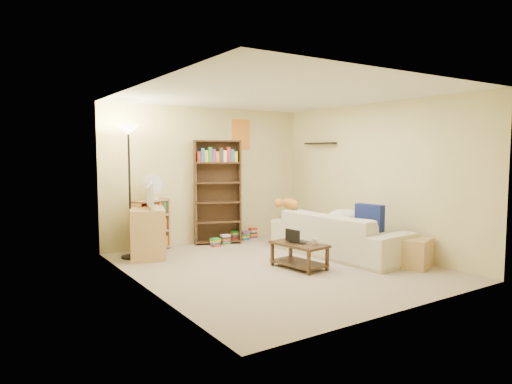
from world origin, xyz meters
TOP-DOWN VIEW (x-y plane):
  - room at (0.00, 0.01)m, footprint 4.50×4.54m
  - sofa at (1.29, 0.08)m, footprint 2.54×1.32m
  - navy_pillow at (1.45, -0.42)m, footprint 0.22×0.48m
  - cream_blanket at (1.46, 0.15)m, footprint 0.64×0.46m
  - tabby_cat at (0.91, 0.97)m, footprint 0.55×0.23m
  - coffee_table at (0.20, -0.24)m, footprint 0.57×0.88m
  - laptop at (0.24, -0.17)m, footprint 0.47×0.44m
  - laptop_screen at (0.12, -0.18)m, footprint 0.05×0.27m
  - mug at (0.32, -0.44)m, footprint 0.16×0.16m
  - tv_remote at (0.26, 0.05)m, footprint 0.10×0.15m
  - tv_stand at (-1.41, 1.60)m, footprint 0.73×0.87m
  - television at (-1.41, 1.60)m, footprint 0.78×0.53m
  - tall_bookshelf at (0.07, 2.01)m, footprint 0.90×0.57m
  - short_bookshelf at (-1.20, 2.05)m, footprint 0.73×0.53m
  - desk_fan at (-1.15, 2.01)m, footprint 0.31×0.17m
  - floor_lamp at (-1.64, 1.73)m, footprint 0.36×0.36m
  - side_table at (1.36, 1.37)m, footprint 0.55×0.55m
  - end_cabinet at (1.65, -1.12)m, footprint 0.63×0.58m
  - book_stacks at (0.44, 1.96)m, footprint 1.18×0.46m

SIDE VIEW (x-z plane):
  - book_stacks at x=0.44m, z-range -0.01..0.19m
  - end_cabinet at x=1.65m, z-range 0.00..0.43m
  - coffee_table at x=0.20m, z-range 0.04..0.41m
  - side_table at x=1.36m, z-range 0.00..0.50m
  - sofa at x=1.29m, z-range 0.00..0.70m
  - tv_remote at x=0.26m, z-range 0.37..0.38m
  - laptop at x=0.24m, z-range 0.37..0.39m
  - tv_stand at x=-1.41m, z-range 0.00..0.79m
  - mug at x=0.32m, z-range 0.37..0.45m
  - short_bookshelf at x=-1.20m, z-range 0.00..0.87m
  - laptop_screen at x=0.12m, z-range 0.38..0.57m
  - cream_blanket at x=1.46m, z-range 0.46..0.74m
  - navy_pillow at x=1.45m, z-range 0.46..0.87m
  - tabby_cat at x=0.91m, z-range 0.70..0.89m
  - television at x=-1.41m, z-range 0.79..1.21m
  - tall_bookshelf at x=0.07m, z-range 0.05..1.95m
  - desk_fan at x=-1.15m, z-range 0.89..1.33m
  - room at x=0.00m, z-range 0.36..2.88m
  - floor_lamp at x=-1.64m, z-range 0.63..2.74m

